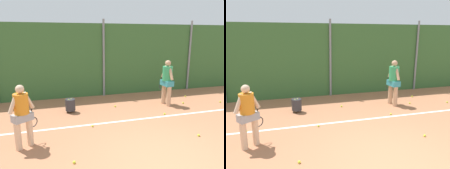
# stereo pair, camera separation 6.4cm
# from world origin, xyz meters

# --- Properties ---
(ground_plane) EXTENTS (24.05, 24.05, 0.00)m
(ground_plane) POSITION_xyz_m (0.00, 1.73, 0.00)
(ground_plane) COLOR #B2704C
(hedge_fence_backdrop) EXTENTS (15.64, 0.25, 3.29)m
(hedge_fence_backdrop) POSITION_xyz_m (0.00, 5.90, 1.64)
(hedge_fence_backdrop) COLOR #386633
(hedge_fence_backdrop) RESTS_ON ground_plane
(fence_post_center) EXTENTS (0.10, 0.10, 3.47)m
(fence_post_center) POSITION_xyz_m (0.00, 5.73, 1.74)
(fence_post_center) COLOR gray
(fence_post_center) RESTS_ON ground_plane
(fence_post_right) EXTENTS (0.10, 0.10, 3.47)m
(fence_post_right) POSITION_xyz_m (4.51, 5.73, 1.74)
(fence_post_right) COLOR gray
(fence_post_right) RESTS_ON ground_plane
(court_baseline_paint) EXTENTS (11.43, 0.10, 0.01)m
(court_baseline_paint) POSITION_xyz_m (0.00, 2.52, 0.00)
(court_baseline_paint) COLOR white
(court_baseline_paint) RESTS_ON ground_plane
(player_foreground_near) EXTENTS (0.62, 0.54, 1.62)m
(player_foreground_near) POSITION_xyz_m (-3.08, 1.61, 0.90)
(player_foreground_near) COLOR beige
(player_foreground_near) RESTS_ON ground_plane
(player_midcourt) EXTENTS (0.39, 0.83, 1.82)m
(player_midcourt) POSITION_xyz_m (2.09, 3.69, 1.02)
(player_midcourt) COLOR tan
(player_midcourt) RESTS_ON ground_plane
(ball_hopper) EXTENTS (0.36, 0.36, 0.51)m
(ball_hopper) POSITION_xyz_m (-1.74, 3.85, 0.29)
(ball_hopper) COLOR #2D2D33
(ball_hopper) RESTS_ON ground_plane
(tennis_ball_0) EXTENTS (0.07, 0.07, 0.07)m
(tennis_ball_0) POSITION_xyz_m (1.53, 0.89, 0.03)
(tennis_ball_0) COLOR #CCDB33
(tennis_ball_0) RESTS_ON ground_plane
(tennis_ball_1) EXTENTS (0.07, 0.07, 0.07)m
(tennis_ball_1) POSITION_xyz_m (-1.97, 0.53, 0.03)
(tennis_ball_1) COLOR #CCDB33
(tennis_ball_1) RESTS_ON ground_plane
(tennis_ball_2) EXTENTS (0.07, 0.07, 0.07)m
(tennis_ball_2) POSITION_xyz_m (2.86, 3.60, 0.03)
(tennis_ball_2) COLOR #CCDB33
(tennis_ball_2) RESTS_ON ground_plane
(tennis_ball_4) EXTENTS (0.07, 0.07, 0.07)m
(tennis_ball_4) POSITION_xyz_m (3.53, 4.43, 0.03)
(tennis_ball_4) COLOR #CCDB33
(tennis_ball_4) RESTS_ON ground_plane
(tennis_ball_5) EXTENTS (0.07, 0.07, 0.07)m
(tennis_ball_5) POSITION_xyz_m (-1.21, 2.34, 0.03)
(tennis_ball_5) COLOR #CCDB33
(tennis_ball_5) RESTS_ON ground_plane
(tennis_ball_6) EXTENTS (0.07, 0.07, 0.07)m
(tennis_ball_6) POSITION_xyz_m (0.01, 3.97, 0.03)
(tennis_ball_6) COLOR #CCDB33
(tennis_ball_6) RESTS_ON ground_plane
(tennis_ball_7) EXTENTS (0.07, 0.07, 0.07)m
(tennis_ball_7) POSITION_xyz_m (-3.32, 2.55, 0.03)
(tennis_ball_7) COLOR #CCDB33
(tennis_ball_7) RESTS_ON ground_plane
(tennis_ball_8) EXTENTS (0.07, 0.07, 0.07)m
(tennis_ball_8) POSITION_xyz_m (4.44, 3.29, 0.03)
(tennis_ball_8) COLOR #CCDB33
(tennis_ball_8) RESTS_ON ground_plane
(tennis_ball_9) EXTENTS (0.07, 0.07, 0.07)m
(tennis_ball_9) POSITION_xyz_m (1.46, 2.67, 0.03)
(tennis_ball_9) COLOR #CCDB33
(tennis_ball_9) RESTS_ON ground_plane
(tennis_ball_10) EXTENTS (0.07, 0.07, 0.07)m
(tennis_ball_10) POSITION_xyz_m (-3.39, 3.76, 0.03)
(tennis_ball_10) COLOR #CCDB33
(tennis_ball_10) RESTS_ON ground_plane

